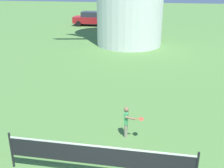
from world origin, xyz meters
The scene contains 4 objects.
tennis_net centered at (-0.45, 1.86, 0.68)m, with size 5.03×0.06×1.10m.
player_far centered at (0.03, 4.00, 0.62)m, with size 0.68×0.43×1.08m.
parked_car_red centered at (-6.70, 26.55, 0.81)m, with size 4.43×1.95×1.56m.
parked_car_silver centered at (-1.59, 26.62, 0.81)m, with size 4.03×1.96×1.56m.
Camera 1 is at (0.93, -3.86, 4.98)m, focal length 43.25 mm.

